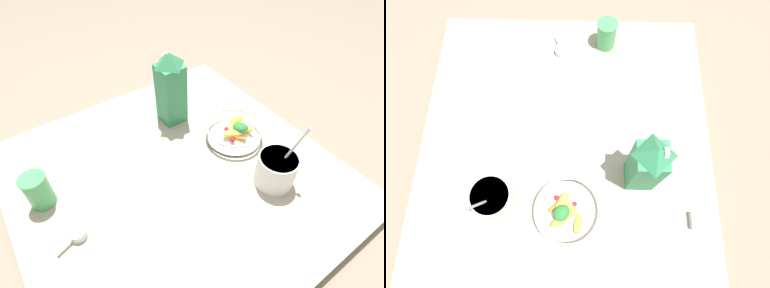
# 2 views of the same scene
# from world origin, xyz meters

# --- Properties ---
(ground_plane) EXTENTS (6.00, 6.00, 0.00)m
(ground_plane) POSITION_xyz_m (0.00, 0.00, 0.00)
(ground_plane) COLOR gray
(countertop) EXTENTS (1.03, 1.03, 0.04)m
(countertop) POSITION_xyz_m (0.00, 0.00, 0.02)
(countertop) COLOR #B2A893
(countertop) RESTS_ON ground_plane
(fruit_bowl) EXTENTS (0.22, 0.22, 0.08)m
(fruit_bowl) POSITION_xyz_m (-0.28, -0.02, 0.08)
(fruit_bowl) COLOR silver
(fruit_bowl) RESTS_ON countertop
(milk_carton) EXTENTS (0.09, 0.09, 0.29)m
(milk_carton) POSITION_xyz_m (-0.15, -0.25, 0.19)
(milk_carton) COLOR #338C59
(milk_carton) RESTS_ON countertop
(yogurt_tub) EXTENTS (0.13, 0.13, 0.23)m
(yogurt_tub) POSITION_xyz_m (-0.25, 0.22, 0.11)
(yogurt_tub) COLOR white
(yogurt_tub) RESTS_ON countertop
(drinking_cup) EXTENTS (0.08, 0.08, 0.12)m
(drinking_cup) POSITION_xyz_m (0.40, -0.14, 0.11)
(drinking_cup) COLOR #4CB266
(drinking_cup) RESTS_ON countertop
(spice_jar) EXTENTS (0.05, 0.05, 0.03)m
(spice_jar) POSITION_xyz_m (-0.30, -0.44, 0.06)
(spice_jar) COLOR silver
(spice_jar) RESTS_ON countertop
(measuring_scoop) EXTENTS (0.09, 0.05, 0.03)m
(measuring_scoop) POSITION_xyz_m (0.35, 0.03, 0.06)
(measuring_scoop) COLOR white
(measuring_scoop) RESTS_ON countertop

